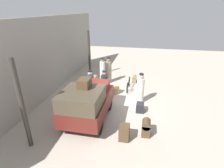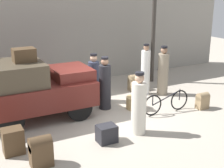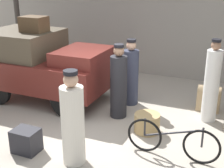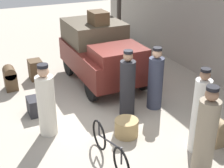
{
  "view_description": "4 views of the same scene",
  "coord_description": "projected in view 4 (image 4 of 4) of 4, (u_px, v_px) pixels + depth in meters",
  "views": [
    {
      "loc": [
        -8.68,
        -1.61,
        4.89
      ],
      "look_at": [
        0.2,
        0.2,
        0.95
      ],
      "focal_mm": 28.0,
      "sensor_mm": 36.0,
      "label": 1
    },
    {
      "loc": [
        -4.06,
        -7.94,
        3.78
      ],
      "look_at": [
        0.2,
        0.2,
        0.95
      ],
      "focal_mm": 50.0,
      "sensor_mm": 36.0,
      "label": 2
    },
    {
      "loc": [
        2.7,
        -5.54,
        3.22
      ],
      "look_at": [
        0.2,
        0.2,
        0.95
      ],
      "focal_mm": 50.0,
      "sensor_mm": 36.0,
      "label": 3
    },
    {
      "loc": [
        6.32,
        -2.7,
        4.11
      ],
      "look_at": [
        0.2,
        0.2,
        0.95
      ],
      "focal_mm": 50.0,
      "sensor_mm": 36.0,
      "label": 4
    }
  ],
  "objects": [
    {
      "name": "porter_lifting_near_truck",
      "position": [
        200.0,
        114.0,
        6.33
      ],
      "size": [
        0.33,
        0.33,
        1.88
      ],
      "color": "white",
      "rests_on": "ground"
    },
    {
      "name": "suitcase_tan_flat",
      "position": [
        36.0,
        70.0,
        9.95
      ],
      "size": [
        0.48,
        0.4,
        0.63
      ],
      "color": "#4C3823",
      "rests_on": "ground"
    },
    {
      "name": "bicycle",
      "position": [
        109.0,
        148.0,
        6.18
      ],
      "size": [
        1.71,
        0.04,
        0.71
      ],
      "color": "black",
      "rests_on": "ground"
    },
    {
      "name": "ground_plane",
      "position": [
        102.0,
        116.0,
        7.96
      ],
      "size": [
        30.0,
        30.0,
        0.0
      ],
      "primitive_type": "plane",
      "color": "#A89E8E"
    },
    {
      "name": "wicker_basket",
      "position": [
        126.0,
        128.0,
        7.11
      ],
      "size": [
        0.54,
        0.54,
        0.4
      ],
      "color": "tan",
      "rests_on": "ground"
    },
    {
      "name": "trunk_barrel_dark",
      "position": [
        10.0,
        77.0,
        9.24
      ],
      "size": [
        0.48,
        0.35,
        0.72
      ],
      "color": "#4C3823",
      "rests_on": "ground"
    },
    {
      "name": "suitcase_small_leather",
      "position": [
        36.0,
        106.0,
        7.97
      ],
      "size": [
        0.48,
        0.39,
        0.45
      ],
      "color": "#232328",
      "rests_on": "ground"
    },
    {
      "name": "conductor_in_dark_uniform",
      "position": [
        206.0,
        134.0,
        5.77
      ],
      "size": [
        0.39,
        0.39,
        1.81
      ],
      "color": "gray",
      "rests_on": "ground"
    },
    {
      "name": "trunk_large_brown",
      "position": [
        215.0,
        129.0,
        6.83
      ],
      "size": [
        0.54,
        0.31,
        0.63
      ],
      "color": "#937A56",
      "rests_on": "ground"
    },
    {
      "name": "porter_with_bicycle",
      "position": [
        155.0,
        81.0,
        8.07
      ],
      "size": [
        0.39,
        0.39,
        1.68
      ],
      "color": "#33384C",
      "rests_on": "ground"
    },
    {
      "name": "trunk_on_truck_roof",
      "position": [
        98.0,
        18.0,
        9.32
      ],
      "size": [
        0.62,
        0.48,
        0.38
      ],
      "color": "#4C3823",
      "rests_on": "truck"
    },
    {
      "name": "canopy_pillar_left",
      "position": [
        119.0,
        9.0,
        11.58
      ],
      "size": [
        0.17,
        0.17,
        3.5
      ],
      "color": "#38332D",
      "rests_on": "ground"
    },
    {
      "name": "porter_standing_middle",
      "position": [
        46.0,
        103.0,
        6.95
      ],
      "size": [
        0.4,
        0.4,
        1.71
      ],
      "color": "silver",
      "rests_on": "ground"
    },
    {
      "name": "porter_carrying_trunk",
      "position": [
        127.0,
        86.0,
        7.73
      ],
      "size": [
        0.38,
        0.38,
        1.72
      ],
      "color": "#232328",
      "rests_on": "ground"
    },
    {
      "name": "truck",
      "position": [
        101.0,
        51.0,
        9.57
      ],
      "size": [
        3.22,
        1.8,
        1.78
      ],
      "color": "black",
      "rests_on": "ground"
    }
  ]
}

